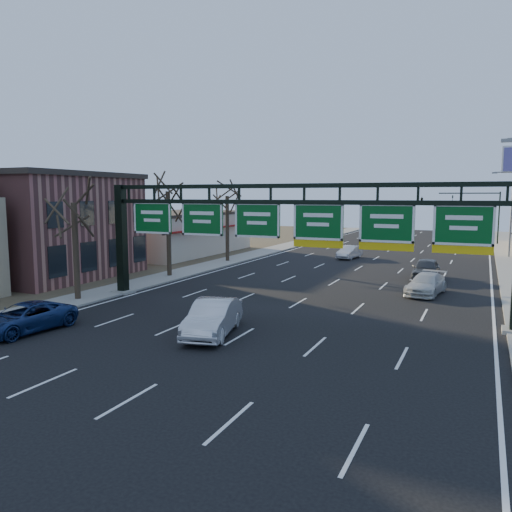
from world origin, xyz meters
The scene contains 17 objects.
ground centered at (0.00, 0.00, 0.00)m, with size 160.00×160.00×0.00m, color black.
sidewalk_left centered at (-12.80, 20.00, 0.06)m, with size 3.00×120.00×0.12m, color gray.
dirt_strip_left centered at (-25.00, 20.00, 0.03)m, with size 21.00×120.00×0.06m, color #473D2B.
lane_markings centered at (0.00, 20.00, 0.01)m, with size 21.60×120.00×0.01m, color white.
sign_gantry centered at (0.16, 8.00, 4.63)m, with size 24.60×1.20×7.20m.
brick_block centered at (-21.50, 11.00, 4.16)m, with size 10.40×12.40×8.30m.
cream_strip centered at (-21.48, 29.00, 2.36)m, with size 10.90×18.40×4.70m.
tree_gantry centered at (-12.80, 5.00, 7.11)m, with size 3.60×3.60×8.48m.
tree_mid centered at (-12.80, 15.00, 7.85)m, with size 3.60×3.60×9.24m.
tree_far centered at (-12.80, 25.00, 7.48)m, with size 3.60×3.60×8.86m.
streetlight_far centered at (12.47, 40.00, 5.08)m, with size 2.15×0.22×9.00m.
traffic_signal_mast centered at (5.69, 55.00, 5.50)m, with size 10.16×0.54×7.00m.
car_blue_suv centered at (-9.75, -1.59, 0.69)m, with size 2.28×4.95×1.38m, color navy.
car_silver_sedan centered at (-1.28, 1.75, 0.82)m, with size 1.74×5.00×1.65m, color silver.
car_white_wagon centered at (6.78, 16.09, 0.69)m, with size 1.92×4.73×1.37m, color silver.
car_grey_far centered at (6.15, 22.24, 0.81)m, with size 1.92×4.78×1.63m, color #3A3C3E.
car_silver_distant centered at (-2.47, 32.50, 0.66)m, with size 1.40×4.02×1.33m, color silver.
Camera 1 is at (10.08, -18.19, 6.53)m, focal length 35.00 mm.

